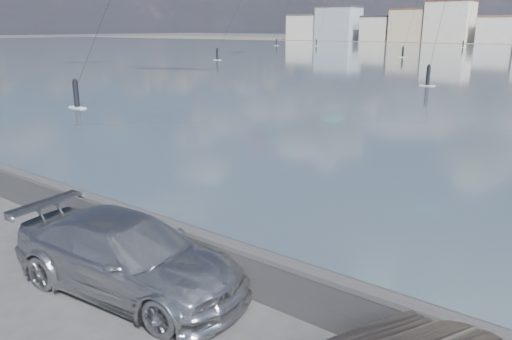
{
  "coord_description": "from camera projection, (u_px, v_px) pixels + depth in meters",
  "views": [
    {
      "loc": [
        7.54,
        -4.46,
        5.27
      ],
      "look_at": [
        1.0,
        4.0,
        2.2
      ],
      "focal_mm": 35.0,
      "sensor_mm": 36.0,
      "label": 1
    }
  ],
  "objects": [
    {
      "name": "ground",
      "position": [
        82.0,
        321.0,
        9.27
      ],
      "size": [
        700.0,
        700.0,
        0.0
      ],
      "primitive_type": "plane",
      "color": "#333335",
      "rests_on": "ground"
    },
    {
      "name": "seawall",
      "position": [
        185.0,
        244.0,
        11.17
      ],
      "size": [
        400.0,
        0.36,
        1.08
      ],
      "color": "#28282B",
      "rests_on": "ground"
    },
    {
      "name": "car_silver",
      "position": [
        128.0,
        255.0,
        10.19
      ],
      "size": [
        5.55,
        2.76,
        1.55
      ],
      "primitive_type": "imported",
      "rotation": [
        0.0,
        0.0,
        1.68
      ],
      "color": "#A9ABAF",
      "rests_on": "ground"
    }
  ]
}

